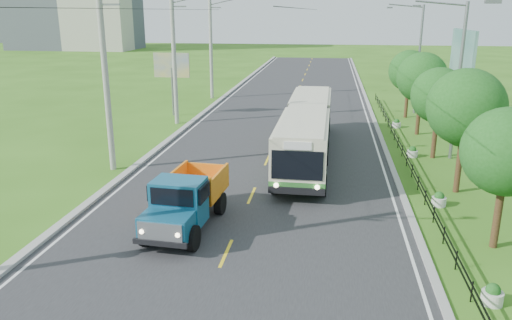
% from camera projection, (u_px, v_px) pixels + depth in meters
% --- Properties ---
extents(ground, '(240.00, 240.00, 0.00)m').
position_uv_depth(ground, '(226.00, 253.00, 18.18)').
color(ground, '#326317').
rests_on(ground, ground).
extents(road, '(14.00, 120.00, 0.02)m').
position_uv_depth(road, '(281.00, 130.00, 37.13)').
color(road, '#28282B').
rests_on(road, ground).
extents(curb_left, '(0.40, 120.00, 0.15)m').
position_uv_depth(curb_left, '(187.00, 126.00, 38.12)').
color(curb_left, '#9E9E99').
rests_on(curb_left, ground).
extents(curb_right, '(0.30, 120.00, 0.10)m').
position_uv_depth(curb_right, '(379.00, 132.00, 36.11)').
color(curb_right, '#9E9E99').
rests_on(curb_right, ground).
extents(edge_line_left, '(0.12, 120.00, 0.00)m').
position_uv_depth(edge_line_left, '(194.00, 126.00, 38.06)').
color(edge_line_left, silver).
rests_on(edge_line_left, road).
extents(edge_line_right, '(0.12, 120.00, 0.00)m').
position_uv_depth(edge_line_right, '(372.00, 132.00, 36.19)').
color(edge_line_right, silver).
rests_on(edge_line_right, road).
extents(centre_dash, '(0.12, 2.20, 0.00)m').
position_uv_depth(centre_dash, '(226.00, 253.00, 18.18)').
color(centre_dash, yellow).
rests_on(centre_dash, road).
extents(railing_right, '(0.04, 40.00, 0.60)m').
position_uv_depth(railing_right, '(402.00, 152.00, 30.24)').
color(railing_right, black).
rests_on(railing_right, ground).
extents(pole_near, '(3.51, 0.32, 10.00)m').
position_uv_depth(pole_near, '(106.00, 78.00, 26.41)').
color(pole_near, gray).
rests_on(pole_near, ground).
extents(pole_mid, '(3.51, 0.32, 10.00)m').
position_uv_depth(pole_mid, '(175.00, 58.00, 37.78)').
color(pole_mid, gray).
rests_on(pole_mid, ground).
extents(pole_far, '(3.51, 0.32, 10.00)m').
position_uv_depth(pole_far, '(211.00, 47.00, 49.15)').
color(pole_far, gray).
rests_on(pole_far, ground).
extents(tree_second, '(3.18, 3.26, 5.30)m').
position_uv_depth(tree_second, '(507.00, 156.00, 17.81)').
color(tree_second, '#382314').
rests_on(tree_second, ground).
extents(tree_third, '(3.60, 3.62, 6.00)m').
position_uv_depth(tree_third, '(466.00, 111.00, 23.37)').
color(tree_third, '#382314').
rests_on(tree_third, ground).
extents(tree_fourth, '(3.24, 3.31, 5.40)m').
position_uv_depth(tree_fourth, '(439.00, 98.00, 29.17)').
color(tree_fourth, '#382314').
rests_on(tree_fourth, ground).
extents(tree_fifth, '(3.48, 3.52, 5.80)m').
position_uv_depth(tree_fifth, '(422.00, 80.00, 34.77)').
color(tree_fifth, '#382314').
rests_on(tree_fifth, ground).
extents(tree_back, '(3.30, 3.36, 5.50)m').
position_uv_depth(tree_back, '(410.00, 73.00, 40.52)').
color(tree_back, '#382314').
rests_on(tree_back, ground).
extents(streetlight_mid, '(3.02, 0.20, 9.07)m').
position_uv_depth(streetlight_mid, '(456.00, 76.00, 28.54)').
color(streetlight_mid, slate).
rests_on(streetlight_mid, ground).
extents(streetlight_far, '(3.02, 0.20, 9.07)m').
position_uv_depth(streetlight_far, '(417.00, 55.00, 41.81)').
color(streetlight_far, slate).
rests_on(streetlight_far, ground).
extents(planter_front, '(0.64, 0.64, 0.67)m').
position_uv_depth(planter_front, '(492.00, 295.00, 14.99)').
color(planter_front, silver).
rests_on(planter_front, ground).
extents(planter_near, '(0.64, 0.64, 0.67)m').
position_uv_depth(planter_near, '(439.00, 200.00, 22.58)').
color(planter_near, silver).
rests_on(planter_near, ground).
extents(planter_mid, '(0.64, 0.64, 0.67)m').
position_uv_depth(planter_mid, '(412.00, 152.00, 30.16)').
color(planter_mid, silver).
rests_on(planter_mid, ground).
extents(planter_far, '(0.64, 0.64, 0.67)m').
position_uv_depth(planter_far, '(396.00, 124.00, 37.74)').
color(planter_far, silver).
rests_on(planter_far, ground).
extents(billboard_left, '(3.00, 0.20, 5.20)m').
position_uv_depth(billboard_left, '(172.00, 69.00, 41.15)').
color(billboard_left, slate).
rests_on(billboard_left, ground).
extents(billboard_right, '(0.24, 6.00, 7.30)m').
position_uv_depth(billboard_right, '(462.00, 59.00, 33.87)').
color(billboard_right, slate).
rests_on(billboard_right, ground).
extents(bus, '(2.74, 15.94, 3.07)m').
position_uv_depth(bus, '(307.00, 127.00, 29.64)').
color(bus, '#2E702C').
rests_on(bus, ground).
extents(dump_truck, '(2.48, 5.60, 2.30)m').
position_uv_depth(dump_truck, '(186.00, 197.00, 20.02)').
color(dump_truck, '#135476').
rests_on(dump_truck, ground).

